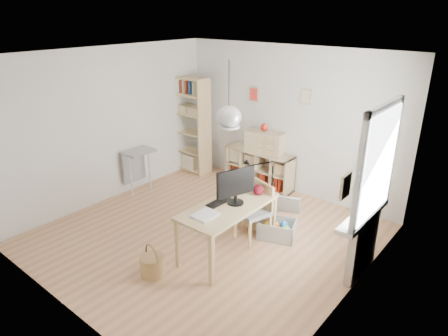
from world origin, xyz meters
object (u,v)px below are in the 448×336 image
Objects in this scene: monitor at (236,185)px; tall_bookshelf at (191,121)px; chair at (256,208)px; drawer_chest at (265,142)px; desk at (228,211)px; cube_shelf at (259,171)px; storage_chest at (278,225)px.

tall_bookshelf is at bearing 164.26° from monitor.
chair is 1.95m from drawer_chest.
tall_bookshelf reaches higher than monitor.
cube_shelf is at bearing 114.61° from desk.
cube_shelf is 1.93m from storage_chest.
tall_bookshelf reaches higher than drawer_chest.
desk is 3.27m from tall_bookshelf.
monitor reaches higher than cube_shelf.
cube_shelf is at bearing 153.17° from drawer_chest.
monitor is (2.62, -1.83, -0.05)m from tall_bookshelf.
tall_bookshelf is 3.54× the size of monitor.
drawer_chest is at bearing 133.20° from monitor.
drawer_chest is (0.13, -0.04, 0.63)m from cube_shelf.
desk is at bearing -80.92° from chair.
drawer_chest reaches higher than cube_shelf.
tall_bookshelf is 3.23m from storage_chest.
drawer_chest is at bearing 112.21° from storage_chest.
storage_chest is at bearing 68.61° from chair.
monitor is (-0.05, -0.44, 0.52)m from chair.
drawer_chest is (-0.89, 2.19, 0.27)m from desk.
desk is 0.40m from monitor.
drawer_chest is (-1.20, 1.35, 0.73)m from storage_chest.
desk reaches higher than storage_chest.
chair reaches higher than cube_shelf.
cube_shelf is 0.64m from drawer_chest.
chair is at bearing -27.65° from tall_bookshelf.
drawer_chest is at bearing 8.04° from tall_bookshelf.
chair is (2.67, -1.40, -0.58)m from tall_bookshelf.
drawer_chest is (1.70, 0.24, -0.16)m from tall_bookshelf.
tall_bookshelf is 3.20m from monitor.
tall_bookshelf reaches higher than desk.
tall_bookshelf is 1.72m from drawer_chest.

